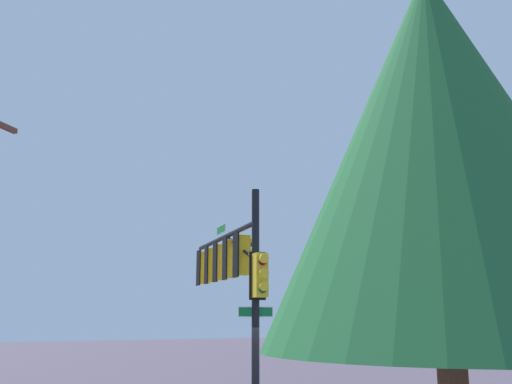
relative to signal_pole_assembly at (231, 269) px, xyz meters
The scene contains 2 objects.
signal_pole_assembly is the anchor object (origin of this frame).
tree_near 12.23m from the signal_pole_assembly, 165.20° to the left, with size 3.15×3.15×5.97m.
Camera 1 is at (-13.25, 6.37, 2.75)m, focal length 39.82 mm.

